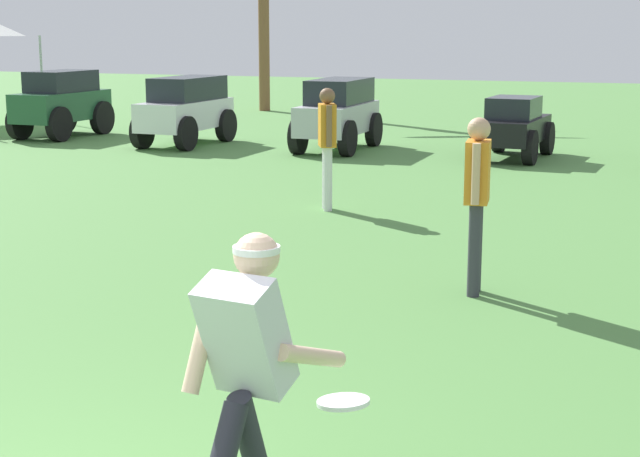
# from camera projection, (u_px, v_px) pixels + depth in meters

# --- Properties ---
(frisbee_thrower) EXTENTS (0.57, 1.07, 1.42)m
(frisbee_thrower) POSITION_uv_depth(u_px,v_px,m) (246.00, 372.00, 4.40)
(frisbee_thrower) COLOR #23232D
(frisbee_thrower) RESTS_ON ground_plane
(frisbee_in_flight) EXTENTS (0.37, 0.37, 0.05)m
(frisbee_in_flight) POSITION_uv_depth(u_px,v_px,m) (343.00, 402.00, 4.85)
(frisbee_in_flight) COLOR white
(teammate_near_sideline) EXTENTS (0.33, 0.47, 1.56)m
(teammate_near_sideline) POSITION_uv_depth(u_px,v_px,m) (327.00, 137.00, 12.47)
(teammate_near_sideline) COLOR silver
(teammate_near_sideline) RESTS_ON ground_plane
(teammate_midfield) EXTENTS (0.24, 0.50, 1.56)m
(teammate_midfield) POSITION_uv_depth(u_px,v_px,m) (477.00, 189.00, 8.49)
(teammate_midfield) COLOR #33333D
(teammate_midfield) RESTS_ON ground_plane
(parked_car_slot_a) EXTENTS (1.20, 2.37, 1.40)m
(parked_car_slot_a) POSITION_uv_depth(u_px,v_px,m) (61.00, 102.00, 20.83)
(parked_car_slot_a) COLOR #235133
(parked_car_slot_a) RESTS_ON ground_plane
(parked_car_slot_b) EXTENTS (1.20, 2.42, 1.34)m
(parked_car_slot_b) POSITION_uv_depth(u_px,v_px,m) (186.00, 108.00, 19.44)
(parked_car_slot_b) COLOR silver
(parked_car_slot_b) RESTS_ON ground_plane
(parked_car_slot_c) EXTENTS (1.17, 2.41, 1.34)m
(parked_car_slot_c) POSITION_uv_depth(u_px,v_px,m) (338.00, 112.00, 18.64)
(parked_car_slot_c) COLOR #B7BABF
(parked_car_slot_c) RESTS_ON ground_plane
(parked_car_slot_d) EXTENTS (1.20, 2.25, 1.10)m
(parked_car_slot_d) POSITION_uv_depth(u_px,v_px,m) (514.00, 127.00, 17.45)
(parked_car_slot_d) COLOR black
(parked_car_slot_d) RESTS_ON ground_plane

